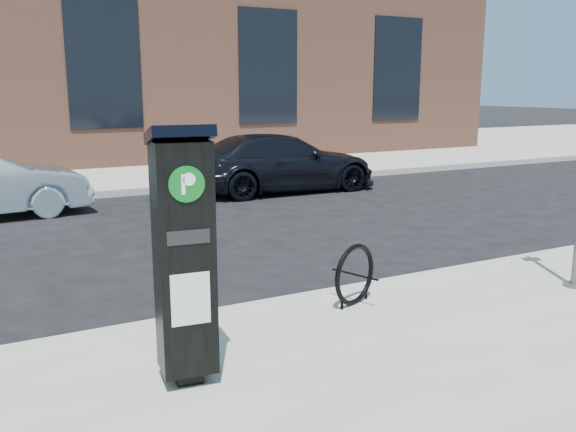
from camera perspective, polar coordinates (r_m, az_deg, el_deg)
ground at (r=6.97m, az=4.45°, el=-7.94°), size 120.00×120.00×0.00m
sidewalk_far at (r=19.98m, az=-17.46°, el=4.78°), size 60.00×12.00×0.15m
curb_near at (r=6.92m, az=4.55°, el=-7.40°), size 60.00×0.12×0.16m
curb_far at (r=14.19m, az=-13.02°, el=2.32°), size 60.00×0.12×0.16m
building at (r=22.87m, az=-19.55°, el=15.71°), size 28.00×10.05×8.25m
parking_kiosk at (r=4.57m, az=-9.71°, el=-3.53°), size 0.49×0.44×1.96m
bike_rack at (r=6.36m, az=6.27°, el=-5.50°), size 0.63×0.28×0.65m
car_dark at (r=14.14m, az=-0.69°, el=5.01°), size 4.61×1.93×1.33m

